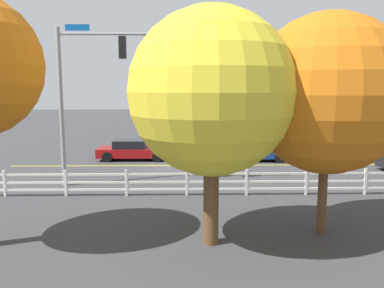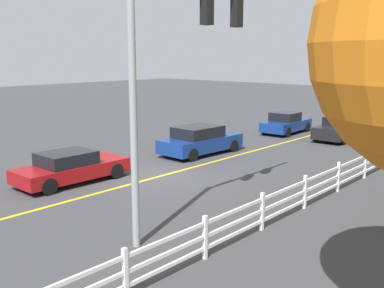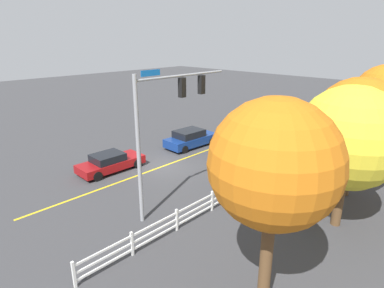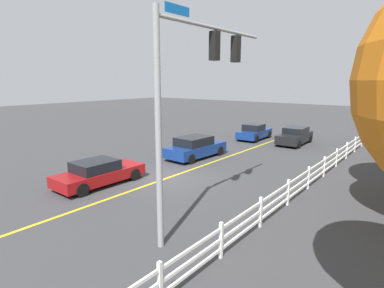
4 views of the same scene
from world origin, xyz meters
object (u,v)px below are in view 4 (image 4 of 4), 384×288
Objects in this scene: car_1 at (99,173)px; car_3 at (254,132)px; car_2 at (195,147)px; car_0 at (295,136)px.

car_3 is (-16.35, 0.34, 0.03)m from car_1.
car_3 is at bearing 2.38° from car_2.
car_2 reaches higher than car_0.
car_1 is 1.11× the size of car_3.
car_3 is (-8.73, -0.01, -0.06)m from car_2.
car_0 reaches higher than car_1.
car_2 is 1.14× the size of car_3.
car_1 is (16.53, -4.02, -0.07)m from car_0.
car_3 is at bearing -89.19° from car_0.
car_2 is at bearing 177.53° from car_3.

